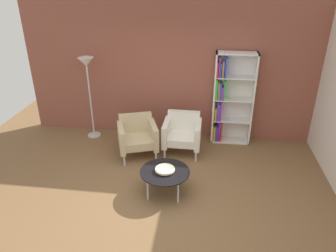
{
  "coord_description": "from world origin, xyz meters",
  "views": [
    {
      "loc": [
        0.63,
        -3.91,
        3.28
      ],
      "look_at": [
        0.01,
        0.84,
        0.95
      ],
      "focal_mm": 34.11,
      "sensor_mm": 36.0,
      "label": 1
    }
  ],
  "objects": [
    {
      "name": "brick_back_panel",
      "position": [
        0.0,
        2.46,
        1.45
      ],
      "size": [
        6.4,
        0.12,
        2.9
      ],
      "primitive_type": "cube",
      "color": "brown",
      "rests_on": "ground_plane"
    },
    {
      "name": "decorative_bowl",
      "position": [
        0.03,
        0.32,
        0.43
      ],
      "size": [
        0.32,
        0.32,
        0.05
      ],
      "color": "beige",
      "rests_on": "coffee_table_low"
    },
    {
      "name": "armchair_by_bookshelf",
      "position": [
        -0.67,
        1.43,
        0.41
      ],
      "size": [
        0.89,
        0.85,
        0.78
      ],
      "rotation": [
        0.0,
        0.0,
        0.34
      ],
      "color": "#C6B289",
      "rests_on": "ground_plane"
    },
    {
      "name": "bookshelf_tall",
      "position": [
        1.06,
        2.25,
        0.93
      ],
      "size": [
        0.8,
        0.3,
        1.9
      ],
      "color": "silver",
      "rests_on": "ground_plane"
    },
    {
      "name": "armchair_near_window",
      "position": [
        0.19,
        1.67,
        0.41
      ],
      "size": [
        0.73,
        0.67,
        0.78
      ],
      "rotation": [
        0.0,
        0.0,
        -0.02
      ],
      "color": "white",
      "rests_on": "ground_plane"
    },
    {
      "name": "floor_lamp_torchiere",
      "position": [
        -1.8,
        2.09,
        1.45
      ],
      "size": [
        0.32,
        0.32,
        1.74
      ],
      "color": "silver",
      "rests_on": "ground_plane"
    },
    {
      "name": "ground_plane",
      "position": [
        0.0,
        0.0,
        0.0
      ],
      "size": [
        8.32,
        8.32,
        0.0
      ],
      "primitive_type": "plane",
      "color": "brown"
    },
    {
      "name": "coffee_table_low",
      "position": [
        0.03,
        0.32,
        0.37
      ],
      "size": [
        0.8,
        0.8,
        0.4
      ],
      "color": "black",
      "rests_on": "ground_plane"
    }
  ]
}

